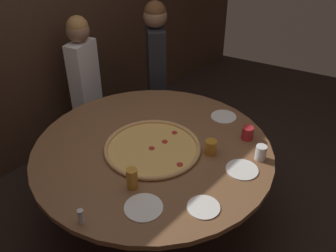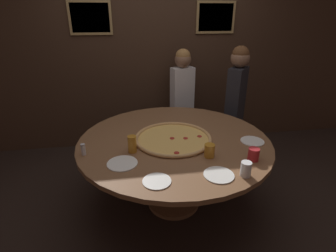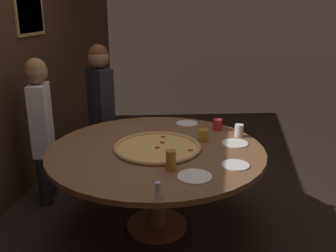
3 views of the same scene
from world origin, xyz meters
name	(u,v)px [view 1 (image 1 of 3)]	position (x,y,z in m)	size (l,w,h in m)	color
ground_plane	(154,217)	(0.00, 0.00, 0.00)	(24.00, 24.00, 0.00)	black
back_wall	(25,28)	(0.00, 1.48, 1.30)	(6.40, 0.08, 2.60)	#3D281C
dining_table	(153,160)	(0.00, 0.00, 0.63)	(1.76, 1.76, 0.74)	brown
giant_pizza	(152,148)	(-0.01, -0.01, 0.75)	(0.71, 0.71, 0.03)	#EAB75B
drink_cup_beside_pizza	(132,179)	(-0.39, -0.19, 0.81)	(0.07, 0.07, 0.15)	#BC7A23
drink_cup_near_left	(248,133)	(0.55, -0.47, 0.79)	(0.09, 0.09, 0.10)	#B22328
drink_cup_near_right	(261,153)	(0.40, -0.66, 0.80)	(0.08, 0.08, 0.11)	white
drink_cup_centre_back	(211,147)	(0.22, -0.36, 0.79)	(0.08, 0.08, 0.11)	#BC7A23
white_plate_beside_cup	(144,207)	(-0.47, -0.37, 0.74)	(0.24, 0.24, 0.01)	white
white_plate_near_front	(224,117)	(0.69, -0.16, 0.74)	(0.21, 0.21, 0.01)	white
white_plate_right_side	(204,207)	(-0.24, -0.64, 0.74)	(0.20, 0.20, 0.01)	white
white_plate_far_back	(242,170)	(0.21, -0.63, 0.74)	(0.22, 0.22, 0.01)	white
condiment_shaker	(81,216)	(-0.79, -0.17, 0.79)	(0.04, 0.04, 0.10)	silver
diner_side_right	(85,79)	(0.32, 1.17, 0.79)	(0.37, 0.23, 1.40)	#232328
diner_far_right	(156,66)	(0.91, 0.79, 0.83)	(0.34, 0.36, 1.47)	#232328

